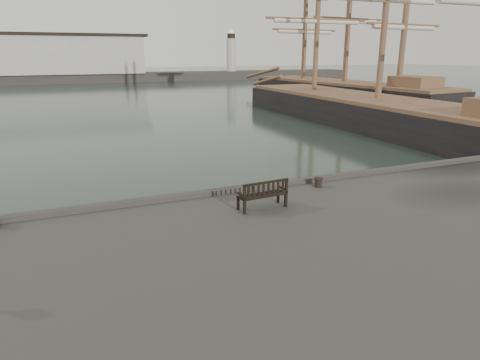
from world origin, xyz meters
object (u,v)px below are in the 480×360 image
(bench, at_px, (263,200))
(bollard_right, at_px, (318,182))
(tall_ship_far, at_px, (343,98))
(tall_ship_main, at_px, (376,119))

(bench, xyz_separation_m, bollard_right, (2.96, 1.28, -0.12))
(bench, distance_m, tall_ship_far, 44.73)
(bench, height_order, tall_ship_far, tall_ship_far)
(tall_ship_far, bearing_deg, bench, -135.05)
(bollard_right, xyz_separation_m, tall_ship_far, (25.34, 33.34, -0.86))
(bollard_right, height_order, tall_ship_far, tall_ship_far)
(bench, xyz_separation_m, tall_ship_far, (28.30, 34.62, -0.98))
(tall_ship_main, height_order, tall_ship_far, tall_ship_main)
(tall_ship_far, bearing_deg, tall_ship_main, -122.15)
(bench, bearing_deg, bollard_right, 19.29)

